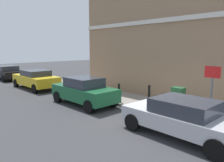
{
  "coord_description": "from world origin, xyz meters",
  "views": [
    {
      "loc": [
        -7.22,
        -5.07,
        3.11
      ],
      "look_at": [
        1.19,
        3.95,
        1.2
      ],
      "focal_mm": 34.66,
      "sensor_mm": 36.0,
      "label": 1
    }
  ],
  "objects_px": {
    "utility_cabinet": "(178,100)",
    "bollard_near_cabinet": "(149,94)",
    "car_silver": "(183,117)",
    "car_yellow": "(36,79)",
    "car_green": "(84,91)",
    "bollard_far_kerb": "(119,92)",
    "street_sign": "(212,86)",
    "car_black": "(7,72)"
  },
  "relations": [
    {
      "from": "bollard_far_kerb",
      "to": "car_yellow",
      "type": "bearing_deg",
      "value": 99.4
    },
    {
      "from": "car_black",
      "to": "bollard_near_cabinet",
      "type": "xyz_separation_m",
      "value": [
        2.18,
        -15.66,
        -0.01
      ]
    },
    {
      "from": "car_silver",
      "to": "utility_cabinet",
      "type": "height_order",
      "value": "car_silver"
    },
    {
      "from": "car_green",
      "to": "bollard_near_cabinet",
      "type": "height_order",
      "value": "car_green"
    },
    {
      "from": "car_silver",
      "to": "bollard_far_kerb",
      "type": "relative_size",
      "value": 4.01
    },
    {
      "from": "car_yellow",
      "to": "car_black",
      "type": "xyz_separation_m",
      "value": [
        -0.04,
        6.51,
        -0.03
      ]
    },
    {
      "from": "car_yellow",
      "to": "bollard_far_kerb",
      "type": "relative_size",
      "value": 4.36
    },
    {
      "from": "car_yellow",
      "to": "car_black",
      "type": "distance_m",
      "value": 6.51
    },
    {
      "from": "utility_cabinet",
      "to": "bollard_near_cabinet",
      "type": "bearing_deg",
      "value": 86.7
    },
    {
      "from": "car_green",
      "to": "bollard_far_kerb",
      "type": "relative_size",
      "value": 3.88
    },
    {
      "from": "car_silver",
      "to": "street_sign",
      "type": "relative_size",
      "value": 1.81
    },
    {
      "from": "car_green",
      "to": "car_silver",
      "type": "bearing_deg",
      "value": 178.84
    },
    {
      "from": "car_yellow",
      "to": "bollard_near_cabinet",
      "type": "distance_m",
      "value": 9.4
    },
    {
      "from": "street_sign",
      "to": "bollard_near_cabinet",
      "type": "bearing_deg",
      "value": 78.23
    },
    {
      "from": "car_green",
      "to": "car_yellow",
      "type": "height_order",
      "value": "car_green"
    },
    {
      "from": "car_yellow",
      "to": "bollard_near_cabinet",
      "type": "height_order",
      "value": "car_yellow"
    },
    {
      "from": "utility_cabinet",
      "to": "car_yellow",
      "type": "bearing_deg",
      "value": 100.59
    },
    {
      "from": "car_silver",
      "to": "car_yellow",
      "type": "distance_m",
      "value": 12.32
    },
    {
      "from": "street_sign",
      "to": "bollard_far_kerb",
      "type": "bearing_deg",
      "value": 91.46
    },
    {
      "from": "car_black",
      "to": "car_green",
      "type": "bearing_deg",
      "value": 178.66
    },
    {
      "from": "car_yellow",
      "to": "street_sign",
      "type": "height_order",
      "value": "street_sign"
    },
    {
      "from": "bollard_near_cabinet",
      "to": "street_sign",
      "type": "bearing_deg",
      "value": -101.77
    },
    {
      "from": "car_silver",
      "to": "car_yellow",
      "type": "bearing_deg",
      "value": -0.38
    },
    {
      "from": "car_silver",
      "to": "street_sign",
      "type": "height_order",
      "value": "street_sign"
    },
    {
      "from": "car_yellow",
      "to": "car_green",
      "type": "bearing_deg",
      "value": 178.25
    },
    {
      "from": "car_silver",
      "to": "bollard_near_cabinet",
      "type": "height_order",
      "value": "car_silver"
    },
    {
      "from": "car_green",
      "to": "bollard_far_kerb",
      "type": "bearing_deg",
      "value": -135.28
    },
    {
      "from": "bollard_far_kerb",
      "to": "street_sign",
      "type": "distance_m",
      "value": 4.97
    },
    {
      "from": "car_silver",
      "to": "car_green",
      "type": "distance_m",
      "value": 5.89
    },
    {
      "from": "utility_cabinet",
      "to": "bollard_far_kerb",
      "type": "bearing_deg",
      "value": 103.51
    },
    {
      "from": "car_green",
      "to": "utility_cabinet",
      "type": "height_order",
      "value": "car_green"
    },
    {
      "from": "car_black",
      "to": "street_sign",
      "type": "xyz_separation_m",
      "value": [
        1.45,
        -19.15,
        0.94
      ]
    },
    {
      "from": "car_green",
      "to": "car_yellow",
      "type": "relative_size",
      "value": 0.89
    },
    {
      "from": "street_sign",
      "to": "utility_cabinet",
      "type": "bearing_deg",
      "value": 70.31
    },
    {
      "from": "car_black",
      "to": "bollard_near_cabinet",
      "type": "height_order",
      "value": "car_black"
    },
    {
      "from": "utility_cabinet",
      "to": "bollard_near_cabinet",
      "type": "relative_size",
      "value": 1.11
    },
    {
      "from": "car_green",
      "to": "street_sign",
      "type": "relative_size",
      "value": 1.75
    },
    {
      "from": "car_silver",
      "to": "car_black",
      "type": "height_order",
      "value": "car_black"
    },
    {
      "from": "car_black",
      "to": "bollard_far_kerb",
      "type": "relative_size",
      "value": 4.22
    },
    {
      "from": "utility_cabinet",
      "to": "bollard_far_kerb",
      "type": "xyz_separation_m",
      "value": [
        -0.75,
        3.12,
        0.02
      ]
    },
    {
      "from": "car_green",
      "to": "utility_cabinet",
      "type": "bearing_deg",
      "value": -155.58
    },
    {
      "from": "car_silver",
      "to": "bollard_near_cabinet",
      "type": "xyz_separation_m",
      "value": [
        2.24,
        3.17,
        -0.01
      ]
    }
  ]
}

